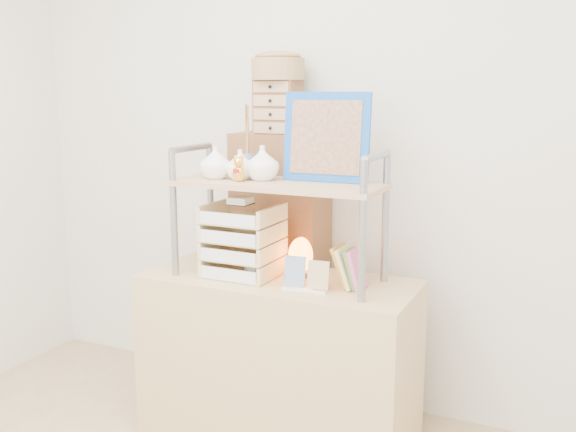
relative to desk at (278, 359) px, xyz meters
The scene contains 10 objects.
room_shell 1.55m from the desk, 90.00° to the right, with size 3.42×3.41×2.61m.
desk is the anchor object (origin of this frame).
cabinet 0.51m from the desk, 114.41° to the left, with size 0.45×0.24×1.35m, color brown.
hutch 0.81m from the desk, 149.09° to the left, with size 0.90×0.34×0.80m.
letter_tray 0.54m from the desk, 168.97° to the right, with size 0.29×0.27×0.35m.
salt_lamp 0.48m from the desk, 45.27° to the left, with size 0.11×0.11×0.17m.
desk_clock 0.44m from the desk, 145.71° to the right, with size 0.08×0.05×0.11m.
postcard_stand 0.46m from the desk, 31.31° to the right, with size 0.20×0.07×0.14m.
drawer_chest 1.17m from the desk, 115.77° to the left, with size 0.20×0.16×0.25m.
woven_basket 1.33m from the desk, 115.63° to the left, with size 0.25×0.25×0.10m, color olive.
Camera 1 is at (1.18, -1.21, 1.55)m, focal length 40.00 mm.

